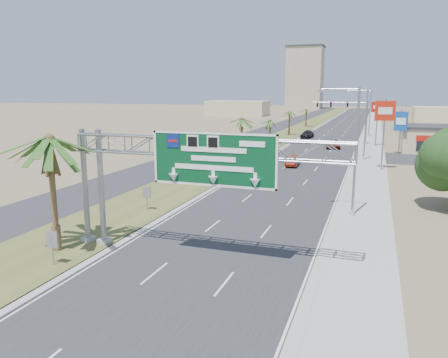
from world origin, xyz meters
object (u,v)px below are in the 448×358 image
car_left_lane (254,171)px  signal_mast (355,118)px  car_right_lane (333,144)px  pole_sign_red_near (385,115)px  pole_sign_red_far (378,111)px  car_mid_lane (292,161)px  car_far (307,134)px  palm_near (49,139)px  pole_sign_blue (401,123)px  sign_gantry (190,156)px

car_left_lane → signal_mast: bearing=76.2°
car_right_lane → pole_sign_red_near: size_ratio=0.57×
signal_mast → pole_sign_red_far: (3.83, -2.27, 1.53)m
car_mid_lane → pole_sign_red_near: (11.10, 0.27, 6.19)m
pole_sign_red_near → pole_sign_red_far: (-0.81, 25.37, -0.51)m
car_mid_lane → pole_sign_red_far: pole_sign_red_far is taller
car_left_lane → pole_sign_red_far: bearing=69.6°
car_mid_lane → signal_mast: bearing=73.3°
car_left_lane → pole_sign_red_near: size_ratio=0.53×
car_right_lane → pole_sign_red_far: pole_sign_red_far is taller
car_right_lane → car_far: size_ratio=0.98×
palm_near → pole_sign_red_near: size_ratio=0.95×
signal_mast → pole_sign_red_far: 4.70m
pole_sign_blue → car_far: bearing=130.8°
car_mid_lane → car_right_lane: bearing=76.9°
car_right_lane → car_far: car_far is taller
car_far → pole_sign_blue: (17.27, -20.00, 4.19)m
pole_sign_red_near → pole_sign_red_far: bearing=91.8°
car_left_lane → pole_sign_red_near: bearing=34.9°
sign_gantry → palm_near: 8.41m
palm_near → car_far: size_ratio=1.62×
palm_near → pole_sign_blue: size_ratio=1.22×
car_right_lane → pole_sign_red_far: size_ratio=0.62×
car_far → pole_sign_blue: bearing=-44.1°
sign_gantry → palm_near: bearing=-166.7°
car_mid_lane → pole_sign_red_near: 12.71m
car_right_lane → pole_sign_blue: bearing=-25.5°
car_mid_lane → sign_gantry: bearing=-93.3°
pole_sign_red_near → signal_mast: bearing=99.5°
signal_mast → car_right_lane: signal_mast is taller
palm_near → car_left_lane: bearing=78.9°
sign_gantry → pole_sign_blue: size_ratio=2.44×
car_right_lane → car_far: (-6.91, 16.14, 0.05)m
car_left_lane → pole_sign_blue: bearing=57.6°
car_right_lane → pole_sign_red_far: bearing=31.9°
signal_mast → car_mid_lane: bearing=-103.0°
signal_mast → car_left_lane: bearing=-103.8°
sign_gantry → pole_sign_red_near: (10.88, 34.41, 0.84)m
pole_sign_red_far → palm_near: bearing=-106.4°
car_right_lane → pole_sign_red_near: bearing=-74.3°
car_mid_lane → car_right_lane: 20.75m
pole_sign_red_near → pole_sign_blue: bearing=80.7°
pole_sign_blue → pole_sign_red_far: 9.79m
car_left_lane → pole_sign_blue: pole_sign_blue is taller
sign_gantry → car_far: sign_gantry is taller
sign_gantry → pole_sign_red_near: bearing=72.5°
car_far → palm_near: bearing=-88.3°
sign_gantry → pole_sign_red_far: 60.62m
palm_near → car_far: palm_near is taller
car_mid_lane → pole_sign_red_far: (10.29, 25.64, 5.68)m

